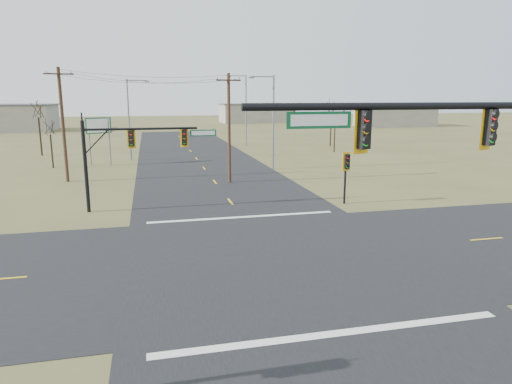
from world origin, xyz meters
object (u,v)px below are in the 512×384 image
(bare_tree_a, at_px, (49,126))
(bare_tree_d, at_px, (331,106))
(utility_pole_far, at_px, (63,124))
(streetlight_c, at_px, (131,115))
(mast_arm_far, at_px, (136,145))
(utility_pole_near, at_px, (229,127))
(bare_tree_c, at_px, (335,120))
(pedestal_signal_ne, at_px, (347,165))
(mast_arm_near, at_px, (500,160))
(streetlight_b, at_px, (245,106))
(highway_sign, at_px, (99,131))
(bare_tree_b, at_px, (38,109))
(streetlight_a, at_px, (271,117))

(bare_tree_a, bearing_deg, bare_tree_d, 19.67)
(utility_pole_far, relative_size, streetlight_c, 1.05)
(mast_arm_far, distance_m, streetlight_c, 25.13)
(utility_pole_near, relative_size, bare_tree_c, 1.72)
(pedestal_signal_ne, distance_m, bare_tree_a, 32.92)
(utility_pole_near, bearing_deg, streetlight_c, 117.75)
(mast_arm_near, xyz_separation_m, utility_pole_near, (-3.32, 28.16, -0.81))
(pedestal_signal_ne, height_order, bare_tree_c, bare_tree_c)
(mast_arm_far, bearing_deg, streetlight_b, 78.94)
(utility_pole_far, relative_size, streetlight_b, 0.94)
(mast_arm_near, distance_m, mast_arm_far, 22.84)
(mast_arm_near, relative_size, pedestal_signal_ne, 3.05)
(highway_sign, distance_m, bare_tree_a, 4.98)
(streetlight_b, bearing_deg, highway_sign, -147.28)
(mast_arm_far, relative_size, pedestal_signal_ne, 2.33)
(pedestal_signal_ne, distance_m, bare_tree_c, 30.88)
(highway_sign, height_order, bare_tree_b, bare_tree_b)
(highway_sign, relative_size, bare_tree_a, 0.94)
(mast_arm_far, height_order, utility_pole_far, utility_pole_far)
(streetlight_a, height_order, bare_tree_b, streetlight_a)
(pedestal_signal_ne, height_order, streetlight_a, streetlight_a)
(utility_pole_far, relative_size, highway_sign, 1.91)
(pedestal_signal_ne, height_order, streetlight_c, streetlight_c)
(streetlight_b, xyz_separation_m, bare_tree_d, (12.60, -4.10, -0.01))
(mast_arm_near, distance_m, utility_pole_far, 36.49)
(streetlight_a, bearing_deg, highway_sign, 147.29)
(streetlight_a, distance_m, bare_tree_a, 23.53)
(highway_sign, relative_size, bare_tree_c, 0.95)
(mast_arm_near, xyz_separation_m, streetlight_c, (-12.18, 45.02, -0.39))
(bare_tree_a, xyz_separation_m, bare_tree_b, (-3.42, 11.31, 1.56))
(streetlight_c, bearing_deg, utility_pole_far, -98.64)
(utility_pole_near, relative_size, bare_tree_a, 1.70)
(pedestal_signal_ne, bearing_deg, bare_tree_a, 137.59)
(pedestal_signal_ne, height_order, bare_tree_d, bare_tree_d)
(highway_sign, distance_m, streetlight_a, 19.27)
(streetlight_c, distance_m, bare_tree_d, 30.59)
(pedestal_signal_ne, bearing_deg, streetlight_a, 94.95)
(bare_tree_b, relative_size, bare_tree_d, 1.00)
(utility_pole_near, bearing_deg, bare_tree_b, 130.50)
(highway_sign, relative_size, bare_tree_b, 0.70)
(utility_pole_near, height_order, streetlight_c, streetlight_c)
(mast_arm_near, distance_m, bare_tree_b, 57.34)
(bare_tree_d, bearing_deg, highway_sign, -159.11)
(utility_pole_far, distance_m, streetlight_b, 34.27)
(highway_sign, bearing_deg, bare_tree_c, -13.91)
(mast_arm_near, bearing_deg, bare_tree_c, 50.65)
(utility_pole_far, bearing_deg, bare_tree_a, 107.82)
(mast_arm_near, bearing_deg, mast_arm_far, 96.94)
(utility_pole_near, distance_m, bare_tree_b, 31.57)
(streetlight_b, height_order, bare_tree_d, streetlight_b)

